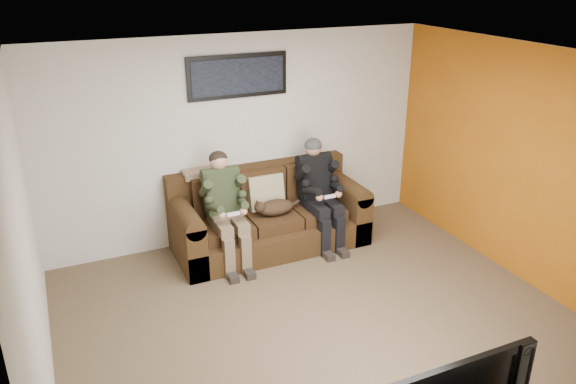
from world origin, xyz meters
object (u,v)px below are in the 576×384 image
cat (274,207)px  person_left (225,202)px  person_right (318,186)px  sofa (267,217)px  framed_poster (238,76)px

cat → person_left: bearing=-179.1°
person_left → cat: 0.65m
person_right → cat: 0.63m
sofa → framed_poster: (-0.20, 0.38, 1.73)m
sofa → person_right: 0.76m
sofa → person_right: (0.62, -0.20, 0.39)m
sofa → framed_poster: size_ratio=1.91×
person_left → person_right: 1.23m
person_right → cat: (-0.60, 0.01, -0.18)m
person_left → framed_poster: (0.42, 0.58, 1.34)m
person_right → cat: size_ratio=2.04×
person_right → framed_poster: bearing=144.5°
person_left → framed_poster: size_ratio=1.07×
person_left → person_right: (1.23, 0.00, 0.00)m
sofa → framed_poster: 1.78m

